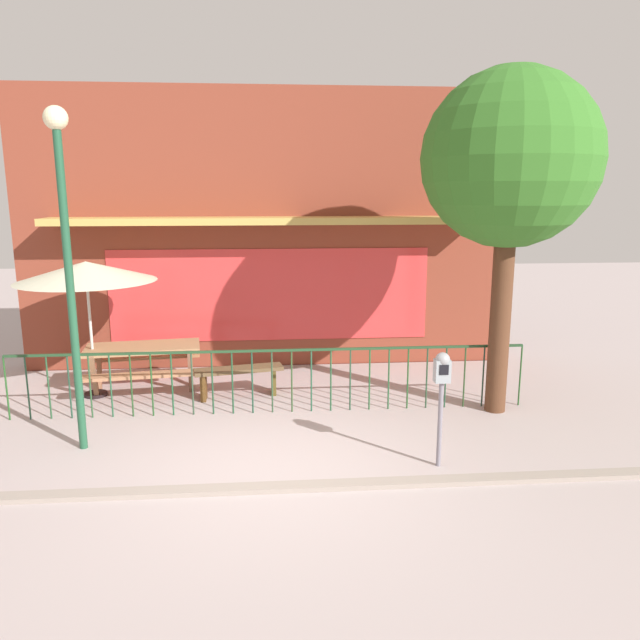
{
  "coord_description": "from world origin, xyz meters",
  "views": [
    {
      "loc": [
        -0.01,
        -6.68,
        3.23
      ],
      "look_at": [
        0.74,
        2.36,
        1.31
      ],
      "focal_mm": 34.27,
      "sensor_mm": 36.0,
      "label": 1
    }
  ],
  "objects_px": {
    "patio_bench": "(239,375)",
    "picnic_table_left": "(143,355)",
    "patio_umbrella": "(86,272)",
    "street_tree": "(510,161)",
    "street_lamp": "(66,235)",
    "parking_meter_near": "(442,379)"
  },
  "relations": [
    {
      "from": "patio_bench",
      "to": "street_tree",
      "type": "height_order",
      "value": "street_tree"
    },
    {
      "from": "picnic_table_left",
      "to": "parking_meter_near",
      "type": "height_order",
      "value": "parking_meter_near"
    },
    {
      "from": "picnic_table_left",
      "to": "patio_umbrella",
      "type": "xyz_separation_m",
      "value": [
        -0.75,
        -0.16,
        1.39
      ]
    },
    {
      "from": "street_tree",
      "to": "patio_bench",
      "type": "bearing_deg",
      "value": 166.19
    },
    {
      "from": "picnic_table_left",
      "to": "street_lamp",
      "type": "distance_m",
      "value": 3.09
    },
    {
      "from": "patio_umbrella",
      "to": "parking_meter_near",
      "type": "bearing_deg",
      "value": -31.67
    },
    {
      "from": "picnic_table_left",
      "to": "parking_meter_near",
      "type": "distance_m",
      "value": 5.13
    },
    {
      "from": "picnic_table_left",
      "to": "patio_umbrella",
      "type": "relative_size",
      "value": 0.9
    },
    {
      "from": "parking_meter_near",
      "to": "street_lamp",
      "type": "height_order",
      "value": "street_lamp"
    },
    {
      "from": "patio_umbrella",
      "to": "patio_bench",
      "type": "height_order",
      "value": "patio_umbrella"
    },
    {
      "from": "patio_bench",
      "to": "street_lamp",
      "type": "relative_size",
      "value": 0.34
    },
    {
      "from": "patio_umbrella",
      "to": "patio_bench",
      "type": "bearing_deg",
      "value": -5.68
    },
    {
      "from": "patio_umbrella",
      "to": "street_tree",
      "type": "bearing_deg",
      "value": -10.82
    },
    {
      "from": "street_lamp",
      "to": "patio_bench",
      "type": "bearing_deg",
      "value": 44.15
    },
    {
      "from": "picnic_table_left",
      "to": "patio_bench",
      "type": "distance_m",
      "value": 1.62
    },
    {
      "from": "parking_meter_near",
      "to": "patio_bench",
      "type": "bearing_deg",
      "value": 132.4
    },
    {
      "from": "patio_bench",
      "to": "picnic_table_left",
      "type": "bearing_deg",
      "value": 166.03
    },
    {
      "from": "patio_bench",
      "to": "patio_umbrella",
      "type": "bearing_deg",
      "value": 174.32
    },
    {
      "from": "street_lamp",
      "to": "patio_umbrella",
      "type": "bearing_deg",
      "value": 101.05
    },
    {
      "from": "street_tree",
      "to": "picnic_table_left",
      "type": "bearing_deg",
      "value": 166.14
    },
    {
      "from": "patio_bench",
      "to": "street_lamp",
      "type": "distance_m",
      "value": 3.55
    },
    {
      "from": "picnic_table_left",
      "to": "street_tree",
      "type": "bearing_deg",
      "value": -13.86
    }
  ]
}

